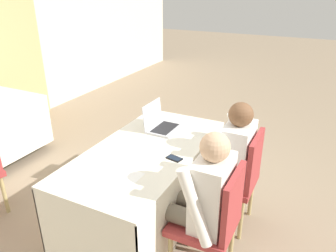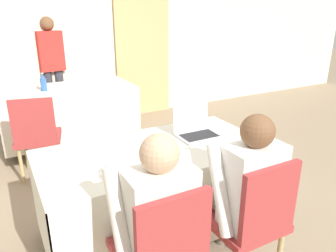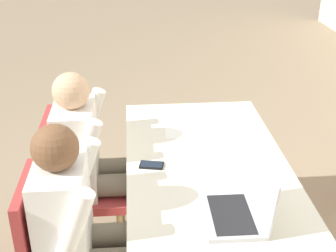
{
  "view_description": "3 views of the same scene",
  "coord_description": "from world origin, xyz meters",
  "px_view_note": "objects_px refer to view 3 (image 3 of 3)",
  "views": [
    {
      "loc": [
        -2.1,
        -1.26,
        2.03
      ],
      "look_at": [
        0.0,
        -0.21,
        0.99
      ],
      "focal_mm": 35.0,
      "sensor_mm": 36.0,
      "label": 1
    },
    {
      "loc": [
        -0.96,
        -1.98,
        1.73
      ],
      "look_at": [
        0.0,
        -0.21,
        0.99
      ],
      "focal_mm": 35.0,
      "sensor_mm": 36.0,
      "label": 2
    },
    {
      "loc": [
        2.02,
        -0.37,
        1.99
      ],
      "look_at": [
        0.0,
        -0.21,
        0.99
      ],
      "focal_mm": 50.0,
      "sensor_mm": 36.0,
      "label": 3
    }
  ],
  "objects_px": {
    "person_checkered_shirt": "(91,157)",
    "person_white_shirt": "(82,226)",
    "chair_near_left": "(75,181)",
    "laptop": "(241,208)",
    "cell_phone": "(152,165)"
  },
  "relations": [
    {
      "from": "person_checkered_shirt",
      "to": "person_white_shirt",
      "type": "xyz_separation_m",
      "value": [
        0.62,
        0.0,
        0.0
      ]
    },
    {
      "from": "chair_near_left",
      "to": "person_checkered_shirt",
      "type": "height_order",
      "value": "person_checkered_shirt"
    },
    {
      "from": "laptop",
      "to": "cell_phone",
      "type": "height_order",
      "value": "laptop"
    },
    {
      "from": "person_checkered_shirt",
      "to": "person_white_shirt",
      "type": "distance_m",
      "value": 0.62
    },
    {
      "from": "cell_phone",
      "to": "person_white_shirt",
      "type": "bearing_deg",
      "value": -31.19
    },
    {
      "from": "cell_phone",
      "to": "chair_near_left",
      "type": "distance_m",
      "value": 0.57
    },
    {
      "from": "laptop",
      "to": "person_white_shirt",
      "type": "distance_m",
      "value": 0.71
    },
    {
      "from": "cell_phone",
      "to": "chair_near_left",
      "type": "relative_size",
      "value": 0.15
    },
    {
      "from": "laptop",
      "to": "person_white_shirt",
      "type": "relative_size",
      "value": 0.28
    },
    {
      "from": "laptop",
      "to": "chair_near_left",
      "type": "height_order",
      "value": "laptop"
    },
    {
      "from": "cell_phone",
      "to": "laptop",
      "type": "bearing_deg",
      "value": 49.66
    },
    {
      "from": "person_white_shirt",
      "to": "chair_near_left",
      "type": "bearing_deg",
      "value": 9.4
    },
    {
      "from": "person_checkered_shirt",
      "to": "person_white_shirt",
      "type": "height_order",
      "value": "same"
    },
    {
      "from": "cell_phone",
      "to": "person_white_shirt",
      "type": "relative_size",
      "value": 0.12
    },
    {
      "from": "laptop",
      "to": "person_checkered_shirt",
      "type": "bearing_deg",
      "value": -135.5
    }
  ]
}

